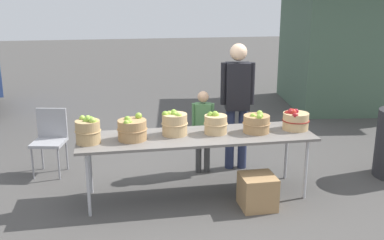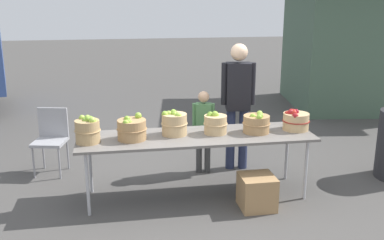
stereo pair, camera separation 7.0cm
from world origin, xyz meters
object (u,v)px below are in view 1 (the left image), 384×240
Objects in this scene: apple_basket_green_1 at (132,129)px; apple_basket_green_4 at (257,123)px; apple_basket_green_2 at (174,123)px; apple_basket_red_0 at (295,120)px; apple_basket_green_3 at (215,124)px; vendor_adult at (237,97)px; produce_crate at (258,191)px; market_table at (197,138)px; folding_chair at (50,136)px; apple_basket_green_0 at (88,130)px; child_customer at (203,125)px.

apple_basket_green_1 reaches higher than apple_basket_green_4.
apple_basket_green_2 is 1.45m from apple_basket_red_0.
apple_basket_green_1 is at bearing -175.98° from apple_basket_green_3.
produce_crate is at bearing 93.72° from vendor_adult.
apple_basket_red_0 is (1.20, 0.03, 0.15)m from market_table.
apple_basket_green_3 is 0.74× the size of produce_crate.
market_table is at bearing 179.43° from apple_basket_green_4.
folding_chair is at bearing 148.92° from market_table.
apple_basket_green_1 is 1.04× the size of apple_basket_green_4.
apple_basket_green_0 is 1.98m from produce_crate.
apple_basket_green_0 is 1.31m from folding_chair.
apple_basket_green_0 is 2.09m from vendor_adult.
apple_basket_green_2 is at bearing 65.28° from child_customer.
apple_basket_green_1 is 1.65m from vendor_adult.
vendor_adult is at bearing 57.68° from apple_basket_green_3.
apple_basket_green_4 is 0.80m from vendor_adult.
apple_basket_green_2 is 0.36× the size of folding_chair.
apple_basket_green_4 is 0.19× the size of vendor_adult.
apple_basket_green_1 is at bearing -179.15° from apple_basket_green_4.
child_customer is (-0.01, 0.67, -0.21)m from apple_basket_green_3.
apple_basket_green_0 is 0.97m from apple_basket_green_2.
produce_crate is (-0.09, -1.21, -0.81)m from vendor_adult.
apple_basket_green_3 is at bearing -14.62° from folding_chair.
apple_basket_green_3 is 2.27m from folding_chair.
apple_basket_green_0 is 1.08× the size of apple_basket_green_3.
vendor_adult is (0.70, 0.78, 0.29)m from market_table.
produce_crate is (-0.10, -0.42, -0.67)m from apple_basket_green_4.
market_table is at bearing 56.04° from vendor_adult.
apple_basket_green_4 is at bearing 0.85° from apple_basket_green_1.
apple_basket_green_3 is at bearing 129.56° from produce_crate.
apple_basket_red_0 reaches higher than produce_crate.
apple_basket_green_3 is at bearing -3.60° from apple_basket_green_2.
apple_basket_red_0 is at bearing 131.59° from vendor_adult.
child_customer reaches higher than apple_basket_green_1.
produce_crate is at bearing -34.71° from market_table.
market_table is 1.58× the size of vendor_adult.
produce_crate is (1.82, -0.36, -0.70)m from apple_basket_green_0.
apple_basket_green_3 is 0.48m from apple_basket_green_4.
apple_basket_green_1 is 0.39× the size of folding_chair.
apple_basket_green_1 is 1.10× the size of apple_basket_green_2.
child_customer is (-0.98, 0.69, -0.21)m from apple_basket_red_0.
vendor_adult is (-0.50, 0.76, 0.14)m from apple_basket_red_0.
folding_chair is (-1.99, 1.02, -0.36)m from apple_basket_green_3.
apple_basket_green_2 reaches higher than apple_basket_green_4.
apple_basket_green_0 is 0.48m from apple_basket_green_1.
child_customer is at bearing 72.71° from market_table.
market_table is 7.12× the size of produce_crate.
apple_basket_green_2 is at bearing 150.13° from produce_crate.
apple_basket_red_0 is (0.97, -0.01, -0.00)m from apple_basket_green_3.
market_table is 0.75m from apple_basket_green_1.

